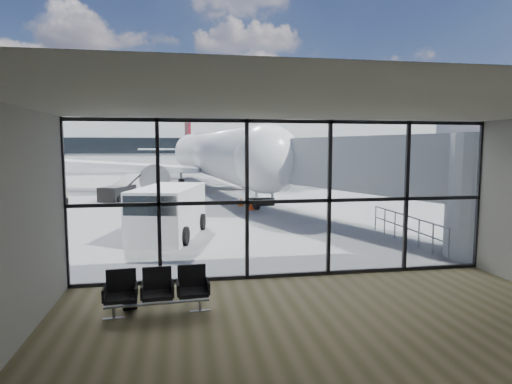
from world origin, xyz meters
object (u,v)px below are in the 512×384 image
object	(u,v)px
mobile_stairs	(50,198)
backpack	(130,300)
airliner	(211,155)
service_van	(168,212)
belt_loader	(118,192)
seating_row	(157,289)

from	to	relation	value
mobile_stairs	backpack	bearing A→B (deg)	-78.80
backpack	mobile_stairs	bearing A→B (deg)	96.57
airliner	service_van	xyz separation A→B (m)	(-3.25, -21.78, -1.95)
mobile_stairs	service_van	bearing A→B (deg)	-63.41
airliner	service_van	world-z (taller)	airliner
mobile_stairs	belt_loader	bearing A→B (deg)	28.97
seating_row	backpack	xyz separation A→B (m)	(-0.65, 0.32, -0.34)
airliner	seating_row	bearing A→B (deg)	-102.72
service_van	belt_loader	xyz separation A→B (m)	(-3.87, 13.28, -0.48)
seating_row	mobile_stairs	world-z (taller)	mobile_stairs
backpack	service_van	xyz separation A→B (m)	(0.61, 7.98, 0.85)
service_van	seating_row	bearing A→B (deg)	-75.40
backpack	airliner	bearing A→B (deg)	68.43
seating_row	service_van	xyz separation A→B (m)	(-0.04, 8.31, 0.51)
airliner	backpack	bearing A→B (deg)	-104.02
backpack	service_van	world-z (taller)	service_van
seating_row	service_van	bearing A→B (deg)	86.79
belt_loader	seating_row	bearing A→B (deg)	-57.10
seating_row	airliner	distance (m)	30.35
airliner	mobile_stairs	world-z (taller)	airliner
airliner	mobile_stairs	distance (m)	15.91
airliner	belt_loader	bearing A→B (deg)	-136.61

